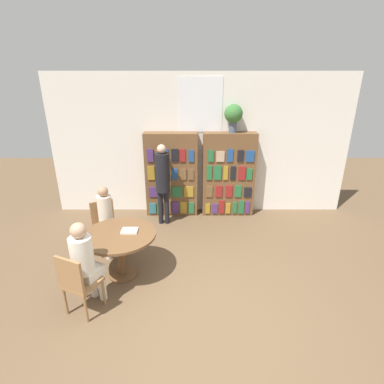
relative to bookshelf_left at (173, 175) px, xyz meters
The scene contains 12 objects.
ground_plane 3.43m from the bookshelf_left, 79.25° to the right, with size 16.00×16.00×0.00m, color brown.
wall_back 0.88m from the bookshelf_left, 17.48° to the left, with size 6.40×0.07×3.00m.
bookshelf_left is the anchor object (origin of this frame).
bookshelf_right 1.24m from the bookshelf_left, ahead, with size 1.11×0.34×1.82m.
flower_vase 1.80m from the bookshelf_left, ahead, with size 0.37×0.37×0.57m.
reading_table 2.37m from the bookshelf_left, 105.88° to the right, with size 1.10×1.10×0.73m.
chair_near_camera 3.25m from the bookshelf_left, 108.11° to the right, with size 0.53×0.53×0.90m.
chair_left_side 1.89m from the bookshelf_left, 126.14° to the right, with size 0.55×0.55×0.90m.
seated_reader_left 1.94m from the bookshelf_left, 121.08° to the right, with size 0.37×0.40×1.24m.
seated_reader_right 3.06m from the bookshelf_left, 107.77° to the right, with size 0.39×0.42×1.27m.
librarian_standing 0.53m from the bookshelf_left, 105.80° to the right, with size 0.28×0.55×1.69m.
open_book_on_table 2.25m from the bookshelf_left, 102.74° to the right, with size 0.24×0.18×0.03m.
Camera 1 is at (-0.17, -2.91, 2.95)m, focal length 28.00 mm.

